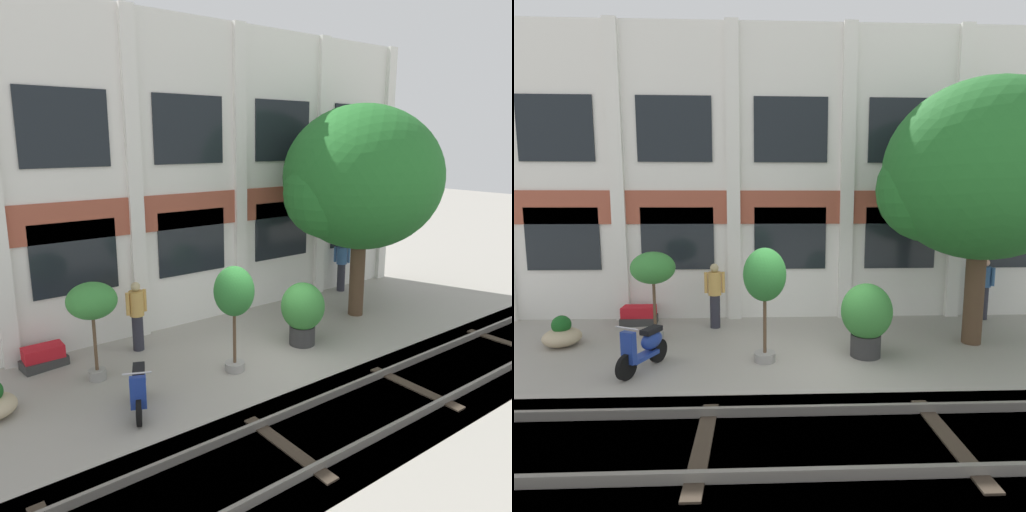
% 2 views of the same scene
% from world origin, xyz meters
% --- Properties ---
extents(ground_plane, '(80.00, 80.00, 0.00)m').
position_xyz_m(ground_plane, '(0.00, 0.00, 0.00)').
color(ground_plane, '#9E998E').
extents(apartment_facade, '(15.78, 0.64, 7.88)m').
position_xyz_m(apartment_facade, '(-0.00, 3.24, 3.92)').
color(apartment_facade, silver).
rests_on(apartment_facade, ground).
extents(rail_tracks, '(23.42, 2.80, 0.43)m').
position_xyz_m(rail_tracks, '(0.00, -2.98, -0.13)').
color(rail_tracks, '#4C473F').
rests_on(rail_tracks, ground).
extents(broadleaf_tree, '(4.50, 4.29, 5.84)m').
position_xyz_m(broadleaf_tree, '(4.02, 0.76, 3.79)').
color(broadleaf_tree, '#4C3826').
rests_on(broadleaf_tree, ground).
extents(potted_plant_low_pan, '(1.02, 1.02, 2.10)m').
position_xyz_m(potted_plant_low_pan, '(-3.33, 1.23, 1.67)').
color(potted_plant_low_pan, gray).
rests_on(potted_plant_low_pan, ground).
extents(potted_plant_terracotta_small, '(0.87, 0.87, 2.34)m').
position_xyz_m(potted_plant_terracotta_small, '(-0.78, -0.13, 1.72)').
color(potted_plant_terracotta_small, gray).
rests_on(potted_plant_terracotta_small, ground).
extents(potted_plant_glazed_jar, '(1.06, 1.06, 1.56)m').
position_xyz_m(potted_plant_glazed_jar, '(1.36, 0.07, 0.88)').
color(potted_plant_glazed_jar, '#333333').
rests_on(potted_plant_glazed_jar, ground).
extents(potted_plant_wide_bowl, '(0.83, 0.83, 0.70)m').
position_xyz_m(potted_plant_wide_bowl, '(-5.35, 0.93, 0.26)').
color(potted_plant_wide_bowl, tan).
rests_on(potted_plant_wide_bowl, ground).
extents(potted_plant_square_trough, '(0.99, 0.63, 0.49)m').
position_xyz_m(potted_plant_square_trough, '(-4.08, 2.51, 0.23)').
color(potted_plant_square_trough, '#333333').
rests_on(potted_plant_square_trough, ground).
extents(scooter_second_parked, '(0.75, 1.29, 0.98)m').
position_xyz_m(scooter_second_parked, '(-3.12, -0.43, 0.44)').
color(scooter_second_parked, black).
rests_on(scooter_second_parked, ground).
extents(resident_by_doorway, '(0.53, 0.34, 1.68)m').
position_xyz_m(resident_by_doorway, '(-2.01, 2.14, 0.90)').
color(resident_by_doorway, '#282833').
rests_on(resident_by_doorway, ground).
extents(resident_watching_tracks, '(0.35, 0.44, 1.70)m').
position_xyz_m(resident_watching_tracks, '(5.36, 2.63, 0.91)').
color(resident_watching_tracks, '#282833').
rests_on(resident_watching_tracks, ground).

